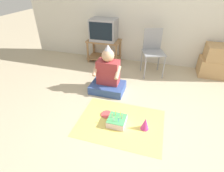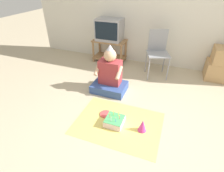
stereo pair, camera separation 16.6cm
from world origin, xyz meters
The scene contains 11 objects.
ground_plane centered at (0.00, 0.00, 0.00)m, with size 16.00×16.00×0.00m, color tan.
wall_back centered at (0.00, 2.31, 1.27)m, with size 6.40×0.06×2.55m.
tv_stand centered at (-1.31, 2.08, 0.30)m, with size 0.74×0.42×0.50m.
tv centered at (-1.31, 2.08, 0.74)m, with size 0.56×0.41×0.46m.
folding_chair centered at (-0.19, 1.79, 0.53)m, with size 0.52×0.51×0.89m.
cardboard_box_stack centered at (1.04, 2.04, 0.30)m, with size 0.57×0.43×0.63m.
person_seated centered at (-0.84, 0.90, 0.27)m, with size 0.58×0.43×0.83m.
party_cloth centered at (-0.43, 0.15, 0.00)m, with size 1.18×0.87×0.01m.
birthday_cake centered at (-0.47, 0.12, 0.06)m, with size 0.24×0.24×0.17m.
party_hat_blue centered at (-0.09, 0.14, 0.10)m, with size 0.11×0.11×0.18m.
paper_plate centered at (-0.66, 0.26, 0.01)m, with size 0.17×0.17×0.01m.
Camera 2 is at (0.12, -1.54, 1.75)m, focal length 28.00 mm.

